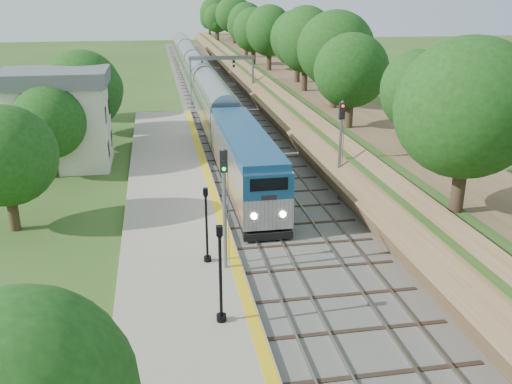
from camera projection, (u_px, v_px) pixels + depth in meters
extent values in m
plane|color=#2D4C19|center=(325.00, 366.00, 22.38)|extent=(320.00, 320.00, 0.00)
cube|color=#4C4944|center=(215.00, 98.00, 78.40)|extent=(9.50, 170.00, 0.12)
cube|color=gray|center=(195.00, 97.00, 77.91)|extent=(0.08, 170.00, 0.16)
cube|color=gray|center=(205.00, 97.00, 78.15)|extent=(0.08, 170.00, 0.16)
cube|color=gray|center=(224.00, 96.00, 78.56)|extent=(0.08, 170.00, 0.16)
cube|color=gray|center=(234.00, 96.00, 78.80)|extent=(0.08, 170.00, 0.16)
cube|color=gray|center=(175.00, 219.00, 36.33)|extent=(6.40, 68.00, 0.38)
cube|color=gold|center=(220.00, 213.00, 36.73)|extent=(0.55, 68.00, 0.01)
cube|color=brown|center=(282.00, 85.00, 79.47)|extent=(9.00, 170.00, 3.00)
cube|color=brown|center=(255.00, 87.00, 78.90)|extent=(4.47, 170.00, 4.54)
cylinder|color=#332316|center=(450.00, 173.00, 31.86)|extent=(0.60, 0.60, 2.62)
sphere|color=#153C10|center=(457.00, 110.00, 30.67)|extent=(5.70, 5.70, 5.70)
cylinder|color=#332316|center=(272.00, 65.00, 78.29)|extent=(0.60, 0.60, 2.62)
sphere|color=#153C10|center=(272.00, 38.00, 77.10)|extent=(5.70, 5.70, 5.70)
cylinder|color=#332316|center=(227.00, 37.00, 124.72)|extent=(0.60, 0.60, 2.62)
sphere|color=#153C10|center=(226.00, 20.00, 123.53)|extent=(5.70, 5.70, 5.70)
cube|color=beige|center=(59.00, 127.00, 46.82)|extent=(8.00, 6.00, 6.80)
cube|color=#575A5F|center=(53.00, 77.00, 45.49)|extent=(8.60, 6.60, 1.20)
cube|color=black|center=(109.00, 149.00, 46.34)|extent=(0.05, 1.10, 1.30)
cube|color=black|center=(112.00, 138.00, 49.68)|extent=(0.05, 1.10, 1.30)
cube|color=black|center=(106.00, 115.00, 45.40)|extent=(0.05, 1.10, 1.30)
cube|color=black|center=(109.00, 106.00, 48.75)|extent=(0.05, 1.10, 1.30)
cylinder|color=slate|center=(191.00, 81.00, 72.17)|extent=(0.24, 0.24, 6.20)
cylinder|color=slate|center=(253.00, 80.00, 73.48)|extent=(0.24, 0.24, 6.20)
cube|color=slate|center=(222.00, 58.00, 71.88)|extent=(8.40, 0.25, 0.50)
cube|color=black|center=(202.00, 64.00, 71.58)|extent=(0.30, 0.20, 0.90)
cube|color=black|center=(234.00, 64.00, 72.23)|extent=(0.30, 0.20, 0.90)
cylinder|color=#332316|center=(81.00, 164.00, 44.16)|extent=(0.60, 0.60, 2.45)
sphere|color=#153C10|center=(76.00, 122.00, 43.05)|extent=(5.32, 5.32, 5.32)
cylinder|color=#332316|center=(98.00, 121.00, 59.01)|extent=(0.60, 0.60, 2.45)
sphere|color=#153C10|center=(95.00, 89.00, 57.90)|extent=(5.32, 5.32, 5.32)
cube|color=black|center=(245.00, 186.00, 41.28)|extent=(2.73, 17.12, 0.59)
cube|color=#B7BAC1|center=(244.00, 160.00, 40.62)|extent=(2.97, 17.83, 3.37)
cube|color=navy|center=(244.00, 134.00, 39.99)|extent=(2.85, 17.12, 0.44)
cube|color=navy|center=(269.00, 187.00, 32.00)|extent=(2.94, 0.10, 1.49)
cube|color=black|center=(269.00, 184.00, 31.90)|extent=(2.18, 0.06, 0.74)
cube|color=maroon|center=(245.00, 175.00, 41.00)|extent=(2.99, 17.48, 0.10)
cube|color=#B7BAC1|center=(215.00, 111.00, 58.77)|extent=(2.97, 19.81, 3.86)
cube|color=#B7BAC1|center=(199.00, 82.00, 77.73)|extent=(2.97, 19.81, 3.86)
cube|color=#B7BAC1|center=(190.00, 64.00, 96.68)|extent=(2.97, 19.81, 3.86)
cube|color=#B7BAC1|center=(183.00, 52.00, 115.64)|extent=(2.97, 19.81, 3.86)
cylinder|color=black|center=(221.00, 318.00, 24.74)|extent=(0.44, 0.44, 0.30)
cylinder|color=black|center=(221.00, 277.00, 24.09)|extent=(0.14, 0.14, 3.92)
cube|color=black|center=(219.00, 231.00, 23.37)|extent=(0.31, 0.31, 0.40)
cube|color=silver|center=(219.00, 231.00, 23.37)|extent=(0.22, 0.22, 0.30)
cylinder|color=black|center=(208.00, 259.00, 30.21)|extent=(0.41, 0.41, 0.28)
cylinder|color=black|center=(207.00, 227.00, 29.61)|extent=(0.13, 0.13, 3.60)
cube|color=black|center=(205.00, 192.00, 28.95)|extent=(0.28, 0.28, 0.37)
cube|color=silver|center=(205.00, 192.00, 28.95)|extent=(0.20, 0.20, 0.28)
cylinder|color=slate|center=(225.00, 210.00, 28.53)|extent=(0.20, 0.20, 6.40)
cube|color=black|center=(224.00, 161.00, 27.68)|extent=(0.38, 0.24, 1.10)
cylinder|color=#0CE526|center=(224.00, 162.00, 27.55)|extent=(0.18, 0.07, 0.18)
cylinder|color=slate|center=(340.00, 151.00, 38.86)|extent=(0.20, 0.20, 6.93)
cube|color=black|center=(342.00, 111.00, 37.92)|extent=(0.38, 0.25, 1.12)
cylinder|color=#FF0C0C|center=(343.00, 111.00, 37.79)|extent=(0.18, 0.07, 0.18)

